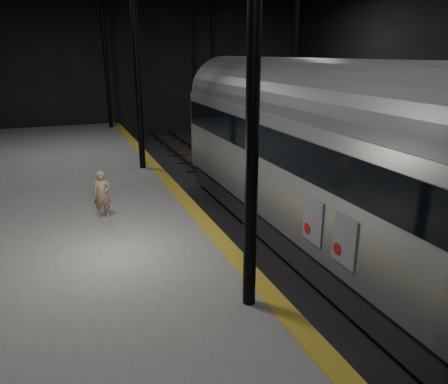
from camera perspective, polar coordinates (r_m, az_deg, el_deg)
ground at (r=14.67m, az=10.57°, el=-6.73°), size 44.00×44.00×0.00m
platform_left at (r=12.61m, az=-20.45°, el=-9.36°), size 9.00×43.80×1.00m
tactile_strip at (r=12.98m, az=-1.64°, el=-4.92°), size 0.50×43.80×0.01m
track at (r=14.65m, az=10.58°, el=-6.49°), size 2.40×43.00×0.24m
train at (r=11.31m, az=19.30°, el=2.33°), size 3.21×21.43×5.73m
woman at (r=14.24m, az=-15.63°, el=-0.30°), size 0.63×0.51×1.51m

